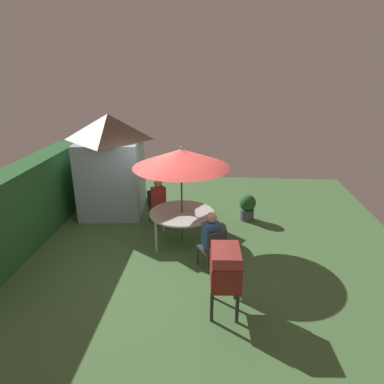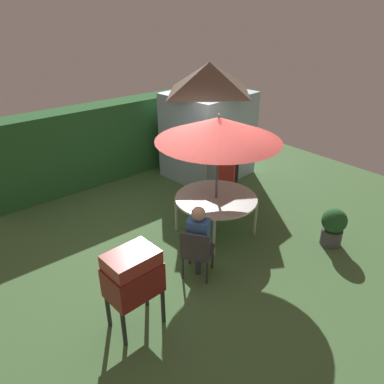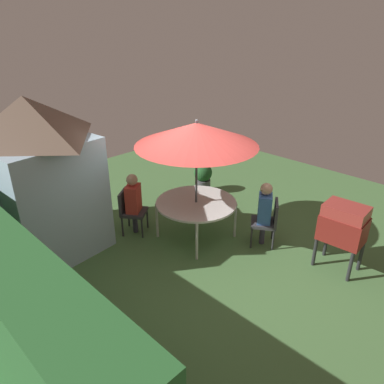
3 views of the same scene
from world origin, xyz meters
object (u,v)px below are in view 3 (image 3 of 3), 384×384
at_px(potted_plant_by_shed, 203,177).
at_px(patio_umbrella, 197,134).
at_px(garden_shed, 37,176).
at_px(person_in_red, 133,197).
at_px(chair_near_shed, 130,209).
at_px(person_in_blue, 265,207).
at_px(chair_far_side, 268,220).
at_px(patio_table, 196,204).
at_px(bbq_grill, 343,225).

bearing_deg(potted_plant_by_shed, patio_umbrella, 129.63).
relative_size(garden_shed, person_in_red, 2.24).
distance_m(chair_near_shed, person_in_blue, 2.63).
distance_m(patio_umbrella, person_in_blue, 1.84).
bearing_deg(garden_shed, chair_far_side, -134.39).
height_order(patio_table, person_in_blue, person_in_blue).
bearing_deg(bbq_grill, patio_umbrella, 22.21).
bearing_deg(bbq_grill, chair_near_shed, 26.91).
height_order(bbq_grill, person_in_red, person_in_red).
bearing_deg(patio_umbrella, patio_table, 153.43).
height_order(chair_near_shed, chair_far_side, same).
distance_m(chair_near_shed, chair_far_side, 2.70).
relative_size(bbq_grill, chair_far_side, 1.33).
height_order(patio_umbrella, chair_near_shed, patio_umbrella).
relative_size(garden_shed, chair_near_shed, 3.13).
bearing_deg(potted_plant_by_shed, chair_near_shed, 97.20).
height_order(patio_umbrella, chair_far_side, patio_umbrella).
bearing_deg(bbq_grill, potted_plant_by_shed, -10.13).
bearing_deg(patio_umbrella, bbq_grill, -157.79).
distance_m(patio_table, chair_near_shed, 1.34).
relative_size(bbq_grill, person_in_blue, 0.95).
xyz_separation_m(patio_umbrella, person_in_red, (1.00, 0.73, -1.31)).
relative_size(garden_shed, person_in_blue, 2.24).
relative_size(garden_shed, patio_umbrella, 1.19).
height_order(garden_shed, patio_table, garden_shed).
distance_m(garden_shed, person_in_red, 1.77).
bearing_deg(bbq_grill, garden_shed, 37.23).
xyz_separation_m(patio_umbrella, person_in_blue, (-1.07, -0.72, -1.31)).
bearing_deg(patio_table, potted_plant_by_shed, -50.37).
distance_m(bbq_grill, chair_near_shed, 3.93).
bearing_deg(bbq_grill, chair_far_side, 9.61).
height_order(bbq_grill, chair_far_side, bbq_grill).
bearing_deg(person_in_red, chair_near_shed, 36.19).
bearing_deg(patio_umbrella, person_in_blue, -145.83).
bearing_deg(chair_near_shed, patio_table, -143.81).
relative_size(chair_near_shed, person_in_blue, 0.71).
height_order(patio_table, bbq_grill, bbq_grill).
distance_m(bbq_grill, chair_far_side, 1.35).
height_order(garden_shed, person_in_blue, garden_shed).
height_order(person_in_red, person_in_blue, same).
relative_size(patio_umbrella, person_in_red, 1.88).
distance_m(patio_table, bbq_grill, 2.62).
height_order(chair_near_shed, potted_plant_by_shed, chair_near_shed).
bearing_deg(garden_shed, bbq_grill, -142.77).
distance_m(bbq_grill, person_in_blue, 1.39).
xyz_separation_m(patio_table, person_in_blue, (-1.07, -0.72, 0.06)).
relative_size(patio_umbrella, potted_plant_by_shed, 3.23).
relative_size(chair_near_shed, person_in_red, 0.71).
bearing_deg(person_in_blue, garden_shed, 45.85).
height_order(chair_far_side, person_in_blue, person_in_blue).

